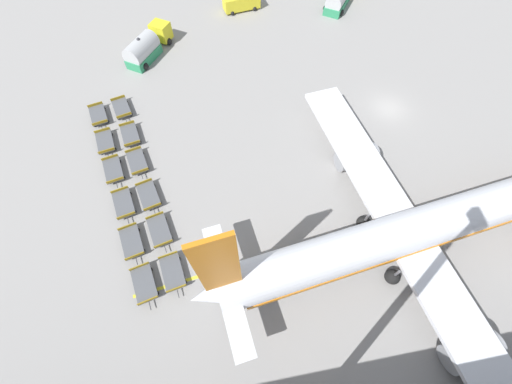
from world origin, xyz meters
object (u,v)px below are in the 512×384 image
at_px(baggage_dolly_row_near_col_d, 124,204).
at_px(baggage_dolly_row_mid_a_col_a, 122,108).
at_px(airplane, 417,229).
at_px(fuel_tanker_primary, 146,47).
at_px(baggage_dolly_row_near_col_a, 98,115).
at_px(baggage_dolly_row_near_col_f, 144,284).
at_px(baggage_dolly_row_mid_a_col_f, 173,272).
at_px(baggage_dolly_row_mid_a_col_e, 160,230).
at_px(service_van, 241,2).
at_px(baggage_dolly_row_mid_a_col_b, 130,135).
at_px(baggage_dolly_row_mid_a_col_d, 149,195).
at_px(baggage_dolly_row_near_col_e, 132,242).
at_px(baggage_dolly_row_mid_a_col_c, 137,162).
at_px(baggage_dolly_row_near_col_b, 105,142).
at_px(baggage_dolly_row_near_col_c, 113,170).

bearing_deg(baggage_dolly_row_near_col_d, baggage_dolly_row_mid_a_col_a, -176.93).
bearing_deg(baggage_dolly_row_mid_a_col_a, airplane, 50.83).
bearing_deg(fuel_tanker_primary, baggage_dolly_row_near_col_a, -28.80).
distance_m(baggage_dolly_row_near_col_f, baggage_dolly_row_mid_a_col_f, 2.47).
relative_size(airplane, baggage_dolly_row_near_col_d, 9.94).
distance_m(fuel_tanker_primary, baggage_dolly_row_mid_a_col_e, 26.25).
relative_size(service_van, baggage_dolly_row_mid_a_col_b, 1.43).
relative_size(baggage_dolly_row_near_col_d, baggage_dolly_row_mid_a_col_a, 1.00).
height_order(fuel_tanker_primary, service_van, fuel_tanker_primary).
distance_m(baggage_dolly_row_mid_a_col_a, baggage_dolly_row_mid_a_col_e, 16.98).
bearing_deg(baggage_dolly_row_mid_a_col_a, baggage_dolly_row_mid_a_col_e, 13.90).
height_order(baggage_dolly_row_near_col_d, baggage_dolly_row_mid_a_col_d, same).
height_order(airplane, baggage_dolly_row_near_col_a, airplane).
bearing_deg(baggage_dolly_row_near_col_e, baggage_dolly_row_mid_a_col_a, -174.81).
bearing_deg(baggage_dolly_row_mid_a_col_f, airplane, 88.17).
distance_m(baggage_dolly_row_near_col_d, baggage_dolly_row_mid_a_col_a, 13.05).
bearing_deg(airplane, baggage_dolly_row_mid_a_col_f, -91.83).
bearing_deg(baggage_dolly_row_mid_a_col_c, baggage_dolly_row_near_col_b, -133.44).
bearing_deg(baggage_dolly_row_mid_a_col_d, baggage_dolly_row_near_col_c, -135.89).
relative_size(baggage_dolly_row_mid_a_col_d, baggage_dolly_row_mid_a_col_f, 1.00).
height_order(baggage_dolly_row_near_col_a, baggage_dolly_row_near_col_f, same).
height_order(baggage_dolly_row_mid_a_col_c, baggage_dolly_row_mid_a_col_d, same).
xyz_separation_m(baggage_dolly_row_mid_a_col_a, baggage_dolly_row_mid_a_col_e, (16.48, 4.08, 0.00)).
bearing_deg(fuel_tanker_primary, baggage_dolly_row_mid_a_col_e, 2.15).
relative_size(baggage_dolly_row_near_col_a, baggage_dolly_row_near_col_e, 1.00).
distance_m(fuel_tanker_primary, baggage_dolly_row_mid_a_col_a, 10.25).
bearing_deg(baggage_dolly_row_near_col_e, baggage_dolly_row_near_col_d, -168.27).
bearing_deg(baggage_dolly_row_mid_a_col_d, baggage_dolly_row_mid_a_col_e, 13.95).
bearing_deg(baggage_dolly_row_near_col_f, baggage_dolly_row_near_col_d, -166.19).
bearing_deg(baggage_dolly_row_near_col_b, baggage_dolly_row_mid_a_col_a, 162.01).
distance_m(airplane, baggage_dolly_row_mid_a_col_d, 24.74).
relative_size(baggage_dolly_row_near_col_f, baggage_dolly_row_mid_a_col_c, 1.00).
xyz_separation_m(baggage_dolly_row_near_col_c, baggage_dolly_row_mid_a_col_a, (-8.82, 0.50, 0.00)).
bearing_deg(baggage_dolly_row_mid_a_col_e, baggage_dolly_row_mid_a_col_a, -166.10).
height_order(service_van, baggage_dolly_row_near_col_c, service_van).
distance_m(airplane, service_van, 40.83).
height_order(baggage_dolly_row_near_col_c, baggage_dolly_row_near_col_d, same).
bearing_deg(baggage_dolly_row_near_col_d, baggage_dolly_row_near_col_a, -165.03).
distance_m(airplane, baggage_dolly_row_mid_a_col_b, 30.33).
relative_size(fuel_tanker_primary, baggage_dolly_row_mid_a_col_d, 1.99).
xyz_separation_m(airplane, baggage_dolly_row_near_col_c, (-12.46, -26.62, -2.39)).
distance_m(baggage_dolly_row_near_col_b, baggage_dolly_row_near_col_d, 8.49).
relative_size(baggage_dolly_row_near_col_b, baggage_dolly_row_mid_a_col_f, 1.00).
bearing_deg(fuel_tanker_primary, baggage_dolly_row_near_col_d, -6.00).
bearing_deg(baggage_dolly_row_mid_a_col_b, baggage_dolly_row_mid_a_col_c, 12.13).
bearing_deg(baggage_dolly_row_mid_a_col_d, baggage_dolly_row_near_col_d, -78.19).
bearing_deg(fuel_tanker_primary, service_van, 122.13).
height_order(baggage_dolly_row_mid_a_col_b, baggage_dolly_row_mid_a_col_f, same).
xyz_separation_m(baggage_dolly_row_near_col_e, baggage_dolly_row_mid_a_col_d, (-4.66, 1.53, 0.00)).
bearing_deg(baggage_dolly_row_near_col_d, baggage_dolly_row_near_col_b, -164.44).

